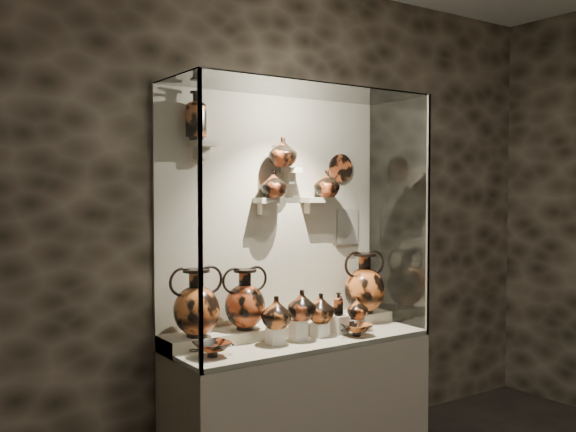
% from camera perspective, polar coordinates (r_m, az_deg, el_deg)
% --- Properties ---
extents(wall_back, '(5.00, 0.02, 3.20)m').
position_cam_1_polar(wall_back, '(4.30, -1.41, 0.09)').
color(wall_back, black).
rests_on(wall_back, ground).
extents(plinth, '(1.70, 0.60, 0.80)m').
position_cam_1_polar(plinth, '(4.26, 1.05, -16.43)').
color(plinth, '#BEB099').
rests_on(plinth, floor).
extents(front_tier, '(1.68, 0.58, 0.03)m').
position_cam_1_polar(front_tier, '(4.14, 1.05, -10.98)').
color(front_tier, beige).
rests_on(front_tier, plinth).
extents(rear_tier, '(1.70, 0.25, 0.10)m').
position_cam_1_polar(rear_tier, '(4.27, -0.33, -10.08)').
color(rear_tier, beige).
rests_on(rear_tier, plinth).
extents(back_panel, '(1.70, 0.03, 1.60)m').
position_cam_1_polar(back_panel, '(4.29, -1.38, 0.08)').
color(back_panel, '#BEB099').
rests_on(back_panel, plinth).
extents(glass_front, '(1.70, 0.01, 1.60)m').
position_cam_1_polar(glass_front, '(3.80, 3.65, -0.22)').
color(glass_front, white).
rests_on(glass_front, plinth).
extents(glass_left, '(0.01, 0.60, 1.60)m').
position_cam_1_polar(glass_left, '(3.61, -9.95, -0.39)').
color(glass_left, white).
rests_on(glass_left, plinth).
extents(glass_right, '(0.01, 0.60, 1.60)m').
position_cam_1_polar(glass_right, '(4.57, 9.73, 0.19)').
color(glass_right, white).
rests_on(glass_right, plinth).
extents(glass_top, '(1.70, 0.60, 0.01)m').
position_cam_1_polar(glass_top, '(4.08, 1.07, 11.19)').
color(glass_top, white).
rests_on(glass_top, back_panel).
extents(frame_post_left, '(0.02, 0.02, 1.60)m').
position_cam_1_polar(frame_post_left, '(3.35, -7.80, -0.58)').
color(frame_post_left, gray).
rests_on(frame_post_left, plinth).
extents(frame_post_right, '(0.02, 0.02, 1.60)m').
position_cam_1_polar(frame_post_right, '(4.37, 12.32, 0.07)').
color(frame_post_right, gray).
rests_on(frame_post_right, plinth).
extents(pedestal_a, '(0.09, 0.09, 0.10)m').
position_cam_1_polar(pedestal_a, '(3.96, -1.16, -10.62)').
color(pedestal_a, silver).
rests_on(pedestal_a, front_tier).
extents(pedestal_b, '(0.09, 0.09, 0.13)m').
position_cam_1_polar(pedestal_b, '(4.05, 0.89, -10.11)').
color(pedestal_b, silver).
rests_on(pedestal_b, front_tier).
extents(pedestal_c, '(0.09, 0.09, 0.09)m').
position_cam_1_polar(pedestal_c, '(4.16, 2.83, -10.08)').
color(pedestal_c, silver).
rests_on(pedestal_c, front_tier).
extents(pedestal_d, '(0.09, 0.09, 0.12)m').
position_cam_1_polar(pedestal_d, '(4.25, 4.57, -9.60)').
color(pedestal_d, silver).
rests_on(pedestal_d, front_tier).
extents(pedestal_e, '(0.09, 0.09, 0.08)m').
position_cam_1_polar(pedestal_e, '(4.34, 6.03, -9.62)').
color(pedestal_e, silver).
rests_on(pedestal_e, front_tier).
extents(bracket_ul, '(0.14, 0.12, 0.04)m').
position_cam_1_polar(bracket_ul, '(3.96, -7.52, 6.39)').
color(bracket_ul, '#BEB099').
rests_on(bracket_ul, back_panel).
extents(bracket_ca, '(0.14, 0.12, 0.04)m').
position_cam_1_polar(bracket_ca, '(4.17, -1.97, 1.39)').
color(bracket_ca, '#BEB099').
rests_on(bracket_ca, back_panel).
extents(bracket_cb, '(0.10, 0.12, 0.04)m').
position_cam_1_polar(bracket_cb, '(4.28, 0.29, 4.09)').
color(bracket_cb, '#BEB099').
rests_on(bracket_cb, back_panel).
extents(bracket_cc, '(0.14, 0.12, 0.04)m').
position_cam_1_polar(bracket_cc, '(4.39, 2.23, 1.44)').
color(bracket_cc, '#BEB099').
rests_on(bracket_cc, back_panel).
extents(amphora_left, '(0.34, 0.34, 0.41)m').
position_cam_1_polar(amphora_left, '(3.86, -8.11, -7.62)').
color(amphora_left, '#C45C25').
rests_on(amphora_left, rear_tier).
extents(amphora_mid, '(0.36, 0.36, 0.38)m').
position_cam_1_polar(amphora_mid, '(4.03, -3.87, -7.37)').
color(amphora_mid, '#B0431F').
rests_on(amphora_mid, rear_tier).
extents(amphora_right, '(0.39, 0.39, 0.43)m').
position_cam_1_polar(amphora_right, '(4.57, 6.79, -5.91)').
color(amphora_right, '#C45C25').
rests_on(amphora_right, rear_tier).
extents(jug_a, '(0.23, 0.23, 0.19)m').
position_cam_1_polar(jug_a, '(3.93, -1.07, -8.55)').
color(jug_a, '#C45C25').
rests_on(jug_a, pedestal_a).
extents(jug_b, '(0.19, 0.19, 0.19)m').
position_cam_1_polar(jug_b, '(4.02, 1.22, -7.91)').
color(jug_b, '#B0431F').
rests_on(jug_b, pedestal_b).
extents(jug_c, '(0.21, 0.21, 0.19)m').
position_cam_1_polar(jug_c, '(4.15, 2.91, -8.16)').
color(jug_c, '#C45C25').
rests_on(jug_c, pedestal_c).
extents(jug_e, '(0.17, 0.17, 0.15)m').
position_cam_1_polar(jug_e, '(4.33, 6.18, -8.13)').
color(jug_e, '#C45C25').
rests_on(jug_e, pedestal_e).
extents(lekythos_small, '(0.09, 0.09, 0.17)m').
position_cam_1_polar(lekythos_small, '(4.22, 4.48, -7.68)').
color(lekythos_small, '#B0431F').
rests_on(lekythos_small, pedestal_d).
extents(kylix_left, '(0.29, 0.26, 0.10)m').
position_cam_1_polar(kylix_left, '(3.71, -6.75, -11.54)').
color(kylix_left, '#B0431F').
rests_on(kylix_left, front_tier).
extents(kylix_right, '(0.26, 0.22, 0.10)m').
position_cam_1_polar(kylix_right, '(4.20, 6.10, -9.92)').
color(kylix_right, '#C45C25').
rests_on(kylix_right, front_tier).
extents(lekythos_tall, '(0.15, 0.15, 0.33)m').
position_cam_1_polar(lekythos_tall, '(3.94, -8.15, 9.09)').
color(lekythos_tall, '#C45C25').
rests_on(lekythos_tall, bracket_ul).
extents(ovoid_vase_a, '(0.21, 0.21, 0.18)m').
position_cam_1_polar(ovoid_vase_a, '(4.16, -1.28, 2.86)').
color(ovoid_vase_a, '#B0431F').
rests_on(ovoid_vase_a, bracket_ca).
extents(ovoid_vase_b, '(0.22, 0.22, 0.19)m').
position_cam_1_polar(ovoid_vase_b, '(4.20, -0.48, 5.70)').
color(ovoid_vase_b, '#B0431F').
rests_on(ovoid_vase_b, bracket_cb).
extents(ovoid_vase_c, '(0.18, 0.18, 0.19)m').
position_cam_1_polar(ovoid_vase_c, '(4.41, 3.45, 2.88)').
color(ovoid_vase_c, '#B0431F').
rests_on(ovoid_vase_c, bracket_cc).
extents(wall_plate, '(0.20, 0.02, 0.20)m').
position_cam_1_polar(wall_plate, '(4.60, 4.69, 4.27)').
color(wall_plate, '#A34420').
rests_on(wall_plate, back_panel).
extents(info_placard, '(0.19, 0.01, 0.26)m').
position_cam_1_polar(info_placard, '(4.65, 5.27, -0.97)').
color(info_placard, beige).
rests_on(info_placard, back_panel).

